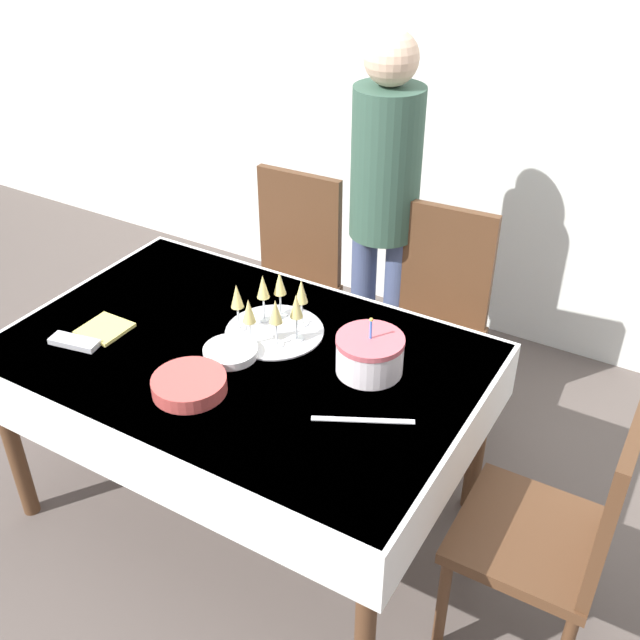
# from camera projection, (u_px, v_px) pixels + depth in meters

# --- Properties ---
(ground_plane) EXTENTS (12.00, 12.00, 0.00)m
(ground_plane) POSITION_uv_depth(u_px,v_px,m) (251.00, 507.00, 2.85)
(ground_plane) COLOR #564C47
(wall_back) EXTENTS (8.00, 0.05, 2.70)m
(wall_back) POSITION_uv_depth(u_px,v_px,m) (451.00, 50.00, 3.31)
(wall_back) COLOR silver
(wall_back) RESTS_ON ground_plane
(dining_table) EXTENTS (1.56, 1.02, 0.73)m
(dining_table) POSITION_uv_depth(u_px,v_px,m) (242.00, 376.00, 2.51)
(dining_table) COLOR white
(dining_table) RESTS_ON ground_plane
(dining_chair_far_left) EXTENTS (0.44, 0.44, 0.95)m
(dining_chair_far_left) POSITION_uv_depth(u_px,v_px,m) (288.00, 273.00, 3.31)
(dining_chair_far_left) COLOR #51331E
(dining_chair_far_left) RESTS_ON ground_plane
(dining_chair_far_right) EXTENTS (0.45, 0.45, 0.95)m
(dining_chair_far_right) POSITION_uv_depth(u_px,v_px,m) (432.00, 315.00, 3.02)
(dining_chair_far_right) COLOR #51331E
(dining_chair_far_right) RESTS_ON ground_plane
(dining_chair_right_end) EXTENTS (0.42, 0.42, 0.95)m
(dining_chair_right_end) POSITION_uv_depth(u_px,v_px,m) (564.00, 527.00, 2.10)
(dining_chair_right_end) COLOR #51331E
(dining_chair_right_end) RESTS_ON ground_plane
(birthday_cake) EXTENTS (0.22, 0.22, 0.20)m
(birthday_cake) POSITION_uv_depth(u_px,v_px,m) (370.00, 354.00, 2.33)
(birthday_cake) COLOR white
(birthday_cake) RESTS_ON dining_table
(champagne_tray) EXTENTS (0.34, 0.34, 0.18)m
(champagne_tray) POSITION_uv_depth(u_px,v_px,m) (273.00, 311.00, 2.50)
(champagne_tray) COLOR silver
(champagne_tray) RESTS_ON dining_table
(plate_stack_main) EXTENTS (0.23, 0.23, 0.05)m
(plate_stack_main) POSITION_uv_depth(u_px,v_px,m) (189.00, 385.00, 2.27)
(plate_stack_main) COLOR #CC4C47
(plate_stack_main) RESTS_ON dining_table
(plate_stack_dessert) EXTENTS (0.18, 0.18, 0.03)m
(plate_stack_dessert) POSITION_uv_depth(u_px,v_px,m) (231.00, 352.00, 2.43)
(plate_stack_dessert) COLOR white
(plate_stack_dessert) RESTS_ON dining_table
(cake_knife) EXTENTS (0.27, 0.15, 0.00)m
(cake_knife) POSITION_uv_depth(u_px,v_px,m) (363.00, 420.00, 2.16)
(cake_knife) COLOR silver
(cake_knife) RESTS_ON dining_table
(fork_pile) EXTENTS (0.18, 0.09, 0.02)m
(fork_pile) POSITION_uv_depth(u_px,v_px,m) (75.00, 342.00, 2.48)
(fork_pile) COLOR silver
(fork_pile) RESTS_ON dining_table
(napkin_pile) EXTENTS (0.15, 0.15, 0.01)m
(napkin_pile) POSITION_uv_depth(u_px,v_px,m) (105.00, 329.00, 2.55)
(napkin_pile) COLOR #E0D166
(napkin_pile) RESTS_ON dining_table
(person_standing) EXTENTS (0.28, 0.28, 1.57)m
(person_standing) POSITION_uv_depth(u_px,v_px,m) (385.00, 193.00, 3.00)
(person_standing) COLOR #3F4C72
(person_standing) RESTS_ON ground_plane
(gift_bag) EXTENTS (0.23, 0.14, 0.24)m
(gift_bag) POSITION_uv_depth(u_px,v_px,m) (50.00, 355.00, 3.47)
(gift_bag) COLOR #E559B2
(gift_bag) RESTS_ON ground_plane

